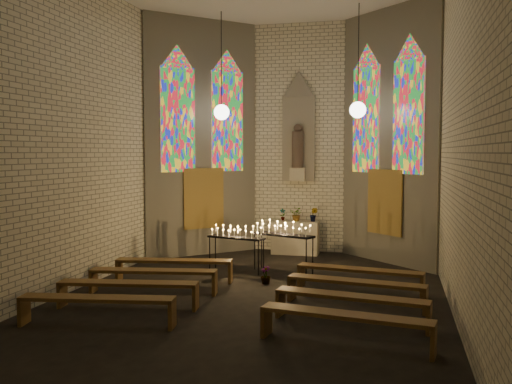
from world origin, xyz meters
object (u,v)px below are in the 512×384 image
altar (295,237)px  aisle_flower_pot (266,275)px  votive_stand_right (283,231)px  votive_stand_left (236,234)px

altar → aisle_flower_pot: 4.05m
votive_stand_right → votive_stand_left: bearing=-147.9°
altar → aisle_flower_pot: bearing=-90.1°
altar → votive_stand_left: 3.11m
aisle_flower_pot → votive_stand_right: 1.61m
altar → votive_stand_left: size_ratio=0.89×
altar → aisle_flower_pot: (-0.01, -4.04, -0.30)m
votive_stand_left → votive_stand_right: (1.19, 0.20, 0.09)m
votive_stand_left → altar: bearing=84.3°
aisle_flower_pot → votive_stand_right: size_ratio=0.24×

